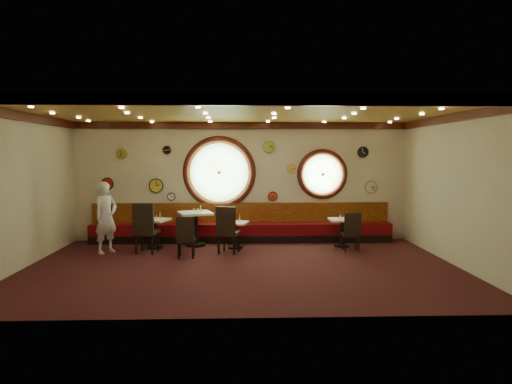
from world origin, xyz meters
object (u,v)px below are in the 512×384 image
object	(u,v)px
condiment_a_salt	(151,217)
table_c	(235,232)
condiment_b_bottle	(201,208)
table_b	(195,225)
waiter	(106,217)
condiment_d_pepper	(344,218)
condiment_c_salt	(232,220)
condiment_b_salt	(194,210)
condiment_a_pepper	(157,217)
condiment_b_pepper	(198,210)
condiment_a_bottle	(160,215)
table_d	(342,229)
chair_d	(352,229)
chair_c	(227,227)
chair_a	(145,225)
condiment_c_bottle	(240,218)
condiment_d_salt	(340,217)
chair_b	(186,234)
condiment_c_pepper	(234,220)
condiment_d_bottle	(346,215)

from	to	relation	value
condiment_a_salt	table_c	bearing A→B (deg)	-5.06
table_c	condiment_b_bottle	size ratio (longest dim) A/B	4.68
table_b	waiter	world-z (taller)	waiter
condiment_d_pepper	condiment_c_salt	bearing A→B (deg)	179.72
condiment_b_salt	condiment_a_pepper	xyz separation A→B (m)	(-0.90, -0.32, -0.13)
condiment_b_pepper	waiter	bearing A→B (deg)	-162.43
condiment_a_pepper	condiment_a_bottle	bearing A→B (deg)	53.49
table_c	condiment_a_salt	size ratio (longest dim) A/B	7.75
table_d	condiment_b_pepper	world-z (taller)	condiment_b_pepper
chair_d	condiment_a_salt	distance (m)	4.99
table_c	condiment_b_salt	world-z (taller)	condiment_b_salt
chair_c	condiment_a_salt	world-z (taller)	chair_c
chair_c	condiment_a_pepper	distance (m)	1.95
table_c	chair_a	world-z (taller)	chair_a
condiment_b_salt	condiment_c_bottle	world-z (taller)	condiment_b_salt
chair_c	condiment_a_bottle	xyz separation A→B (m)	(-1.71, 0.87, 0.17)
table_b	condiment_c_salt	distance (m)	0.99
chair_d	condiment_c_salt	xyz separation A→B (m)	(-2.89, 0.58, 0.16)
condiment_d_salt	condiment_a_bottle	world-z (taller)	condiment_a_bottle
condiment_a_pepper	condiment_c_bottle	xyz separation A→B (m)	(2.08, -0.00, -0.03)
table_d	chair_b	distance (m)	4.00
condiment_d_salt	condiment_d_pepper	xyz separation A→B (m)	(0.10, -0.06, -0.01)
table_b	condiment_d_pepper	bearing A→B (deg)	-3.98
table_d	condiment_c_pepper	xyz separation A→B (m)	(-2.73, -0.15, 0.27)
chair_b	condiment_d_pepper	world-z (taller)	chair_b
chair_d	condiment_b_pepper	world-z (taller)	condiment_b_pepper
condiment_d_salt	condiment_d_pepper	size ratio (longest dim) A/B	1.23
condiment_b_bottle	condiment_b_pepper	bearing A→B (deg)	-101.66
condiment_a_bottle	condiment_c_bottle	distance (m)	2.00
table_d	condiment_b_pepper	distance (m)	3.69
table_d	condiment_c_pepper	size ratio (longest dim) A/B	6.21
table_d	condiment_d_pepper	xyz separation A→B (m)	(0.04, -0.07, 0.30)
chair_c	condiment_c_salt	xyz separation A→B (m)	(0.10, 0.72, 0.06)
condiment_a_bottle	waiter	bearing A→B (deg)	-150.68
condiment_c_salt	condiment_a_bottle	size ratio (longest dim) A/B	0.59
table_c	condiment_d_salt	bearing A→B (deg)	2.58
condiment_b_salt	waiter	world-z (taller)	waiter
condiment_d_pepper	waiter	xyz separation A→B (m)	(-5.81, -0.50, 0.10)
table_d	condiment_a_bottle	bearing A→B (deg)	178.82
condiment_b_salt	condiment_c_pepper	bearing A→B (deg)	-23.55
condiment_a_pepper	condiment_d_bottle	distance (m)	4.80
condiment_a_pepper	chair_a	bearing A→B (deg)	-102.49
condiment_b_pepper	table_b	bearing A→B (deg)	130.59
chair_c	condiment_b_bottle	xyz separation A→B (m)	(-0.72, 1.12, 0.31)
chair_d	condiment_d_pepper	size ratio (longest dim) A/B	6.89
condiment_d_salt	condiment_b_pepper	size ratio (longest dim) A/B	1.01
table_c	condiment_a_bottle	distance (m)	1.94
chair_d	condiment_d_bottle	size ratio (longest dim) A/B	3.21
table_b	condiment_b_bottle	bearing A→B (deg)	50.83
condiment_c_pepper	condiment_a_bottle	xyz separation A→B (m)	(-1.87, 0.24, 0.09)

